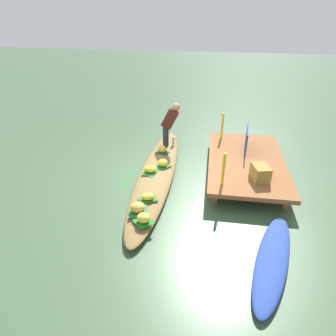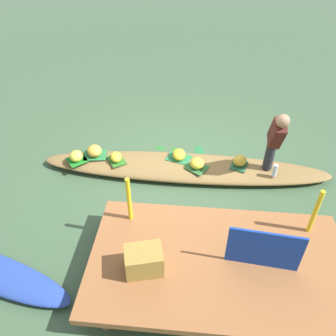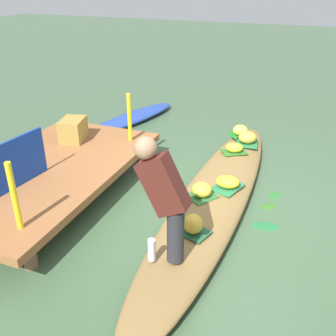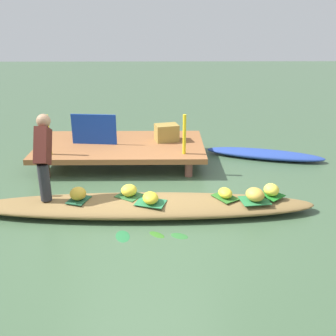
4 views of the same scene
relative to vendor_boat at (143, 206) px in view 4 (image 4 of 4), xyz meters
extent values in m
plane|color=#3D583B|center=(0.00, 0.00, -0.11)|extent=(40.00, 40.00, 0.00)
cube|color=brown|center=(-0.53, 2.11, 0.23)|extent=(3.20, 1.80, 0.10)
cylinder|color=brown|center=(-1.81, 1.39, 0.04)|extent=(0.14, 0.14, 0.29)
cylinder|color=#8E5448|center=(0.75, 1.39, 0.04)|extent=(0.14, 0.14, 0.29)
cylinder|color=olive|center=(-1.81, 2.83, 0.04)|extent=(0.14, 0.14, 0.29)
cylinder|color=brown|center=(0.75, 2.83, 0.04)|extent=(0.14, 0.14, 0.29)
ellipsoid|color=olive|center=(0.00, 0.00, 0.00)|extent=(5.05, 0.81, 0.21)
ellipsoid|color=#274197|center=(2.35, 2.34, -0.03)|extent=(2.39, 1.14, 0.16)
cube|color=#277142|center=(0.11, -0.13, 0.11)|extent=(0.48, 0.40, 0.01)
ellipsoid|color=yellow|center=(0.11, -0.13, 0.19)|extent=(0.25, 0.32, 0.15)
cube|color=#1D7421|center=(1.90, 0.10, 0.11)|extent=(0.44, 0.44, 0.01)
ellipsoid|color=#F6E146|center=(1.90, 0.10, 0.20)|extent=(0.25, 0.27, 0.18)
cube|color=#1F5133|center=(-0.94, -0.02, 0.11)|extent=(0.35, 0.39, 0.01)
ellipsoid|color=gold|center=(-0.94, -0.02, 0.21)|extent=(0.29, 0.27, 0.20)
cube|color=#27703C|center=(1.62, -0.07, 0.11)|extent=(0.45, 0.38, 0.01)
ellipsoid|color=gold|center=(1.62, -0.07, 0.21)|extent=(0.36, 0.38, 0.19)
cube|color=#2C612F|center=(-0.21, 0.11, 0.11)|extent=(0.45, 0.44, 0.01)
ellipsoid|color=yellow|center=(-0.21, 0.11, 0.20)|extent=(0.33, 0.33, 0.17)
cube|color=#2D6922|center=(1.21, 0.04, 0.11)|extent=(0.41, 0.44, 0.01)
ellipsoid|color=yellow|center=(1.21, 0.04, 0.18)|extent=(0.25, 0.30, 0.14)
cylinder|color=#28282D|center=(-1.40, 0.00, 0.38)|extent=(0.16, 0.16, 0.55)
cube|color=#4B1D17|center=(-1.40, 0.12, 0.89)|extent=(0.18, 0.48, 0.59)
sphere|color=#9E7556|center=(-1.40, 0.28, 1.21)|extent=(0.20, 0.20, 0.20)
cylinder|color=silver|center=(-1.49, 0.20, 0.22)|extent=(0.07, 0.07, 0.23)
cube|color=#13379C|center=(-1.03, 2.11, 0.57)|extent=(0.86, 0.12, 0.58)
cylinder|color=yellow|center=(-1.73, 1.51, 0.64)|extent=(0.06, 0.06, 0.72)
cylinder|color=yellow|center=(0.67, 1.51, 0.64)|extent=(0.06, 0.06, 0.72)
cube|color=olive|center=(0.37, 2.30, 0.44)|extent=(0.51, 0.42, 0.33)
ellipsoid|color=#236836|center=(-0.24, -0.68, -0.10)|extent=(0.24, 0.34, 0.01)
ellipsoid|color=#29672B|center=(0.51, -0.68, -0.10)|extent=(0.28, 0.23, 0.01)
ellipsoid|color=#30691E|center=(0.21, -0.65, -0.10)|extent=(0.26, 0.24, 0.01)
camera|label=1|loc=(6.03, 1.16, 3.65)|focal=31.86mm
camera|label=2|loc=(-0.14, 4.69, 3.85)|focal=36.75mm
camera|label=3|loc=(-4.08, -1.00, 2.53)|focal=41.16mm
camera|label=4|loc=(0.30, -5.21, 2.63)|focal=42.27mm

